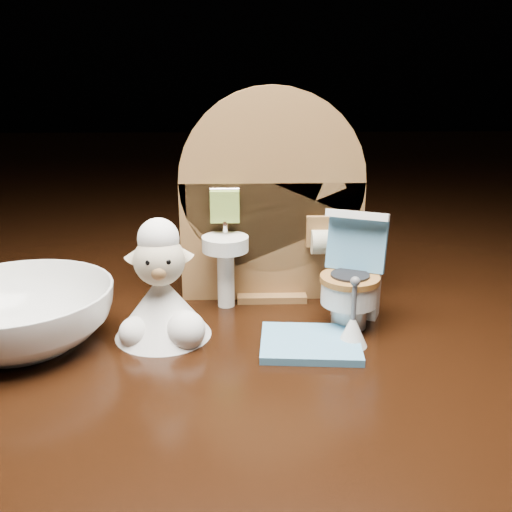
{
  "coord_description": "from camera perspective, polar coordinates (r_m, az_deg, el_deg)",
  "views": [
    {
      "loc": [
        -0.02,
        -0.33,
        0.16
      ],
      "look_at": [
        -0.01,
        0.02,
        0.05
      ],
      "focal_mm": 40.0,
      "sensor_mm": 36.0,
      "label": 1
    }
  ],
  "objects": [
    {
      "name": "ceramic_bowl",
      "position": [
        0.38,
        -22.57,
        -5.6
      ],
      "size": [
        0.12,
        0.12,
        0.04
      ],
      "primitive_type": "imported",
      "rotation": [
        0.0,
        0.0,
        0.06
      ],
      "color": "white",
      "rests_on": "ground"
    },
    {
      "name": "toilet_brush",
      "position": [
        0.35,
        9.64,
        -7.09
      ],
      "size": [
        0.02,
        0.02,
        0.04
      ],
      "color": "white",
      "rests_on": "ground"
    },
    {
      "name": "backdrop_panel",
      "position": [
        0.41,
        1.48,
        4.69
      ],
      "size": [
        0.13,
        0.05,
        0.15
      ],
      "color": "brown",
      "rests_on": "ground"
    },
    {
      "name": "plush_lamb",
      "position": [
        0.36,
        -9.39,
        -4.01
      ],
      "size": [
        0.06,
        0.06,
        0.08
      ],
      "rotation": [
        0.0,
        0.0,
        0.09
      ],
      "color": "white",
      "rests_on": "ground"
    },
    {
      "name": "toy_toilet",
      "position": [
        0.38,
        9.67,
        -2.65
      ],
      "size": [
        0.05,
        0.05,
        0.08
      ],
      "rotation": [
        0.0,
        0.0,
        -0.41
      ],
      "color": "white",
      "rests_on": "ground"
    },
    {
      "name": "bath_mat",
      "position": [
        0.35,
        5.45,
        -8.68
      ],
      "size": [
        0.06,
        0.05,
        0.0
      ],
      "primitive_type": "cube",
      "rotation": [
        0.0,
        0.0,
        -0.08
      ],
      "color": "#5596C3",
      "rests_on": "ground"
    }
  ]
}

